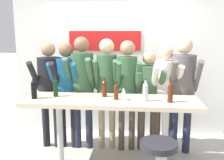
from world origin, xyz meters
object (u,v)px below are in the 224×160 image
tasting_table (111,109)px  person_rightmost (183,83)px  person_center (107,81)px  wine_bottle_1 (116,91)px  person_right (148,90)px  wine_glass_0 (124,91)px  wine_bottle_0 (56,87)px  person_center_right (127,82)px  wine_bottle_2 (34,89)px  wine_bottle_5 (145,91)px  wine_bottle_3 (104,88)px  person_far_right (164,87)px  person_far_left (49,83)px  person_left (67,84)px  person_center_left (82,80)px  wine_bottle_4 (170,92)px

tasting_table → person_rightmost: size_ratio=1.31×
person_center → wine_bottle_1: 0.64m
person_right → wine_glass_0: bearing=-124.4°
person_rightmost → wine_bottle_0: (-1.87, -0.50, 0.00)m
person_center → person_right: bearing=0.7°
person_center_right → wine_bottle_2: (-1.27, -0.64, 0.01)m
person_center → wine_bottle_5: 0.88m
wine_bottle_0 → wine_bottle_3: (0.70, 0.06, -0.01)m
person_center → person_rightmost: size_ratio=0.99×
person_far_right → wine_glass_0: 0.91m
person_rightmost → wine_bottle_2: size_ratio=6.19×
wine_glass_0 → person_right: bearing=61.9°
person_far_left → wine_bottle_1: person_far_left is taller
wine_bottle_1 → wine_bottle_2: bearing=-176.7°
person_right → person_far_right: (0.25, -0.00, 0.06)m
person_center_right → wine_glass_0: (-0.02, -0.61, -0.00)m
person_center_right → person_far_right: person_center_right is taller
person_left → person_far_right: person_left is taller
person_right → wine_bottle_5: bearing=-102.3°
wine_bottle_5 → person_far_right: bearing=64.5°
person_far_right → wine_bottle_1: bearing=-142.4°
wine_glass_0 → wine_bottle_0: bearing=173.3°
wine_bottle_3 → person_far_left: bearing=155.9°
wine_bottle_5 → person_rightmost: bearing=46.1°
person_center_left → person_far_right: (1.32, 0.05, -0.09)m
wine_bottle_2 → wine_bottle_5: size_ratio=0.98×
person_left → person_right: (1.33, 0.05, -0.09)m
tasting_table → person_right: bearing=49.5°
person_center → wine_bottle_0: 0.86m
person_left → person_right: person_left is taller
person_rightmost → person_far_left: bearing=-179.5°
person_far_left → person_right: (1.62, 0.07, -0.10)m
person_right → person_rightmost: bearing=-13.2°
person_center_right → person_right: bearing=4.3°
person_center_left → wine_bottle_4: 1.47m
wine_bottle_0 → person_right: bearing=22.6°
wine_bottle_0 → wine_bottle_5: (1.28, -0.12, 0.00)m
wine_bottle_1 → wine_bottle_5: wine_bottle_5 is taller
wine_bottle_3 → person_right: bearing=37.7°
person_center_right → wine_bottle_0: size_ratio=6.05×
wine_bottle_4 → person_center: bearing=143.9°
person_center → person_far_right: person_center is taller
person_right → wine_bottle_3: 0.83m
person_left → person_rightmost: bearing=-1.3°
person_left → person_far_left: bearing=-177.9°
person_center → wine_glass_0: (0.31, -0.64, -0.02)m
person_far_left → wine_bottle_3: person_far_left is taller
person_left → wine_bottle_1: 1.04m
wine_bottle_5 → person_center_right: bearing=113.4°
person_center_left → wine_bottle_0: bearing=-117.6°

